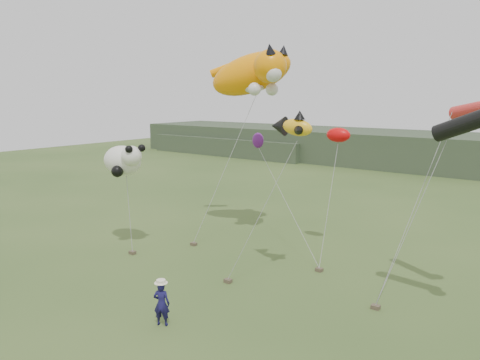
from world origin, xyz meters
name	(u,v)px	position (x,y,z in m)	size (l,w,h in m)	color
ground	(183,318)	(0.00, 0.00, 0.00)	(120.00, 120.00, 0.00)	#385123
headland	(432,152)	(-3.11, 44.69, 1.92)	(90.00, 13.00, 4.00)	#2D3D28
festival_attendant	(162,304)	(-0.23, -0.83, 0.84)	(0.61, 0.40, 1.68)	#161246
sandbag_anchors	(241,268)	(-1.27, 5.39, 0.08)	(13.19, 4.08, 0.17)	brown
cat_kite	(255,73)	(-4.05, 10.34, 9.65)	(6.45, 4.02, 3.53)	#FF8E03
fish_kite	(290,126)	(1.23, 5.63, 7.06)	(2.30, 1.51, 1.17)	yellow
panda_kite	(124,160)	(-8.47, 4.31, 4.92)	(2.88, 1.86, 1.79)	white
misc_kites	(303,137)	(-1.63, 11.77, 6.00)	(8.10, 3.34, 1.78)	red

